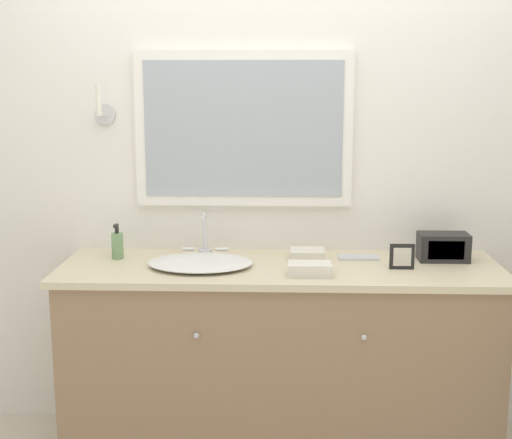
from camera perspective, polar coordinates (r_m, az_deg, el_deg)
wall_back at (r=3.30m, az=1.91°, el=4.80°), size 8.00×0.18×2.55m
vanity_counter at (r=3.19m, az=1.87°, el=-11.15°), size 1.89×0.59×0.86m
sink_basin at (r=3.05m, az=-4.50°, el=-3.38°), size 0.44×0.39×0.20m
soap_bottle at (r=3.21m, az=-11.07°, el=-2.00°), size 0.05×0.05×0.16m
appliance_box at (r=3.23m, az=14.72°, el=-2.14°), size 0.22×0.12×0.12m
picture_frame at (r=3.05m, az=11.56°, el=-2.92°), size 0.10×0.01×0.11m
hand_towel_near_sink at (r=3.15m, az=4.09°, el=-2.82°), size 0.15×0.13×0.05m
hand_towel_far_corner at (r=2.90m, az=4.27°, el=-3.99°), size 0.18×0.11×0.05m
metal_tray at (r=3.20m, az=8.15°, el=-3.01°), size 0.18×0.09×0.01m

